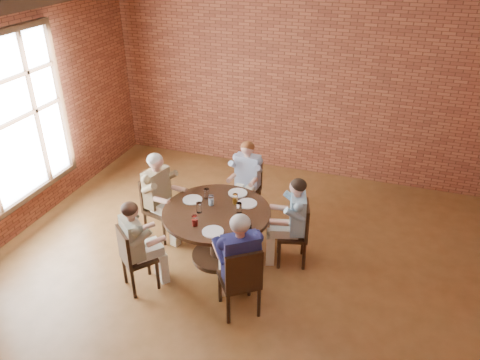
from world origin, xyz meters
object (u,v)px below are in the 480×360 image
(chair_e, at_px, (241,279))
(dining_table, at_px, (217,225))
(diner_a, at_px, (293,222))
(diner_e, at_px, (239,264))
(diner_c, at_px, (161,197))
(diner_d, at_px, (138,246))
(chair_b, at_px, (248,186))
(chair_d, at_px, (133,256))
(smartphone, at_px, (249,228))
(chair_c, at_px, (157,204))
(chair_a, at_px, (298,231))
(diner_b, at_px, (246,181))

(chair_e, bearing_deg, dining_table, -90.00)
(diner_a, distance_m, diner_e, 1.12)
(diner_c, relative_size, diner_d, 1.06)
(diner_c, distance_m, diner_e, 1.84)
(diner_e, bearing_deg, diner_d, -35.17)
(chair_b, height_order, chair_d, chair_b)
(smartphone, bearing_deg, chair_c, 141.35)
(dining_table, relative_size, diner_c, 1.08)
(diner_a, height_order, smartphone, diner_a)
(chair_b, height_order, chair_c, chair_c)
(chair_c, distance_m, diner_e, 1.93)
(chair_e, bearing_deg, chair_a, -144.28)
(chair_c, xyz_separation_m, diner_e, (1.60, -1.06, 0.16))
(diner_a, bearing_deg, chair_c, -105.06)
(diner_c, xyz_separation_m, chair_d, (0.20, -1.12, -0.16))
(diner_a, height_order, chair_e, diner_a)
(diner_a, relative_size, diner_b, 1.01)
(chair_b, relative_size, diner_b, 0.72)
(diner_e, bearing_deg, chair_b, -110.56)
(dining_table, bearing_deg, chair_c, 165.82)
(chair_c, height_order, chair_e, chair_e)
(chair_c, bearing_deg, chair_e, -110.36)
(diner_e, height_order, smartphone, diner_e)
(chair_c, bearing_deg, diner_e, -109.52)
(diner_a, relative_size, chair_e, 1.34)
(dining_table, relative_size, smartphone, 10.12)
(chair_b, bearing_deg, diner_b, -90.00)
(diner_a, xyz_separation_m, chair_e, (-0.31, -1.13, -0.12))
(chair_a, bearing_deg, chair_c, -104.52)
(chair_c, relative_size, chair_d, 1.04)
(diner_b, relative_size, diner_c, 0.95)
(dining_table, distance_m, diner_a, 0.99)
(chair_a, bearing_deg, diner_e, -36.75)
(diner_a, xyz_separation_m, chair_d, (-1.68, -1.13, -0.14))
(dining_table, bearing_deg, diner_a, 15.05)
(diner_b, relative_size, chair_e, 1.32)
(chair_a, relative_size, chair_d, 1.02)
(chair_c, relative_size, diner_c, 0.71)
(chair_a, distance_m, diner_c, 1.96)
(chair_a, relative_size, chair_b, 1.01)
(diner_d, height_order, chair_e, diner_d)
(diner_c, relative_size, chair_e, 1.38)
(chair_a, bearing_deg, diner_b, -145.66)
(chair_c, bearing_deg, diner_a, -75.83)
(dining_table, height_order, chair_a, chair_a)
(chair_e, height_order, smartphone, chair_e)
(dining_table, xyz_separation_m, diner_c, (-0.93, 0.24, 0.12))
(diner_b, bearing_deg, chair_d, -109.21)
(diner_c, bearing_deg, diner_a, -75.24)
(dining_table, xyz_separation_m, diner_d, (-0.69, -0.83, 0.08))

